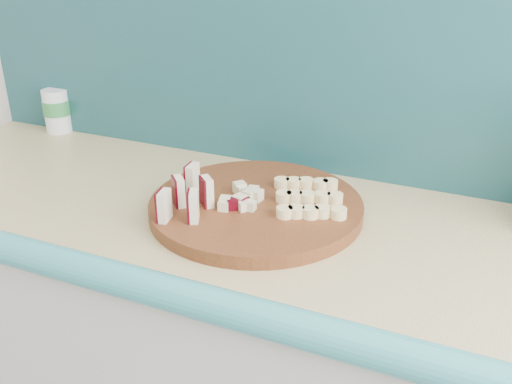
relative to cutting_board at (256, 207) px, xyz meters
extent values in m
cube|color=white|center=(0.08, 0.28, 0.38)|extent=(3.60, 0.04, 2.60)
cube|color=tan|center=(0.18, -0.02, -0.03)|extent=(2.20, 0.60, 0.03)
cube|color=teal|center=(0.18, -0.32, -0.03)|extent=(2.20, 0.06, 0.03)
cube|color=teal|center=(0.18, 0.27, 0.24)|extent=(2.20, 0.02, 0.50)
cylinder|color=#48270F|center=(0.00, 0.00, 0.00)|extent=(0.57, 0.57, 0.03)
cube|color=beige|center=(-0.13, -0.15, 0.04)|extent=(0.03, 0.04, 0.06)
cube|color=#46050F|center=(-0.13, -0.15, 0.04)|extent=(0.02, 0.04, 0.06)
cube|color=beige|center=(-0.13, -0.08, 0.04)|extent=(0.03, 0.04, 0.06)
cube|color=#46050F|center=(-0.14, -0.08, 0.04)|extent=(0.02, 0.04, 0.06)
cube|color=beige|center=(-0.14, -0.01, 0.04)|extent=(0.03, 0.04, 0.06)
cube|color=#46050F|center=(-0.15, -0.01, 0.04)|extent=(0.02, 0.04, 0.06)
cube|color=beige|center=(-0.07, -0.13, 0.04)|extent=(0.03, 0.04, 0.06)
cube|color=#46050F|center=(-0.08, -0.13, 0.04)|extent=(0.02, 0.04, 0.06)
cube|color=beige|center=(-0.08, -0.06, 0.04)|extent=(0.03, 0.04, 0.06)
cube|color=#46050F|center=(-0.09, -0.06, 0.04)|extent=(0.02, 0.04, 0.06)
cube|color=beige|center=(-0.02, -0.01, 0.02)|extent=(0.02, 0.02, 0.02)
cube|color=beige|center=(-0.01, 0.00, 0.02)|extent=(0.02, 0.02, 0.02)
cube|color=#46050F|center=(-0.02, 0.02, 0.02)|extent=(0.02, 0.02, 0.02)
cube|color=beige|center=(-0.03, 0.00, 0.02)|extent=(0.02, 0.02, 0.02)
cube|color=beige|center=(-0.04, 0.01, 0.02)|extent=(0.02, 0.02, 0.02)
cube|color=beige|center=(-0.05, 0.00, 0.02)|extent=(0.02, 0.02, 0.02)
cube|color=beige|center=(-0.04, -0.01, 0.02)|extent=(0.02, 0.02, 0.02)
cube|color=beige|center=(-0.04, -0.02, 0.02)|extent=(0.02, 0.02, 0.02)
cube|color=#46050F|center=(-0.05, -0.03, 0.02)|extent=(0.02, 0.02, 0.02)
cube|color=beige|center=(-0.03, -0.03, 0.02)|extent=(0.02, 0.02, 0.02)
cube|color=beige|center=(-0.02, -0.03, 0.02)|extent=(0.02, 0.02, 0.02)
cube|color=beige|center=(-0.02, -0.02, 0.02)|extent=(0.02, 0.02, 0.02)
cube|color=beige|center=(-0.01, -0.02, 0.02)|extent=(0.02, 0.02, 0.02)
cube|color=beige|center=(0.00, -0.01, 0.02)|extent=(0.02, 0.02, 0.02)
cylinder|color=#FDE39A|center=(0.08, -0.04, 0.02)|extent=(0.03, 0.03, 0.02)
cylinder|color=#FDE39A|center=(0.10, -0.03, 0.02)|extent=(0.03, 0.03, 0.02)
cylinder|color=#FDE39A|center=(0.12, -0.02, 0.02)|extent=(0.03, 0.03, 0.02)
cylinder|color=#FDE39A|center=(0.15, -0.01, 0.02)|extent=(0.03, 0.03, 0.02)
cylinder|color=#FDE39A|center=(0.17, 0.00, 0.02)|extent=(0.03, 0.03, 0.02)
cylinder|color=#FDE39A|center=(0.05, 0.02, 0.02)|extent=(0.03, 0.03, 0.02)
cylinder|color=#FDE39A|center=(0.08, 0.03, 0.02)|extent=(0.03, 0.03, 0.02)
cylinder|color=#FDE39A|center=(0.10, 0.04, 0.02)|extent=(0.03, 0.03, 0.02)
cylinder|color=#FDE39A|center=(0.12, 0.05, 0.02)|extent=(0.03, 0.03, 0.02)
cylinder|color=#FDE39A|center=(0.15, 0.06, 0.02)|extent=(0.03, 0.03, 0.02)
cylinder|color=#FDE39A|center=(0.03, 0.08, 0.02)|extent=(0.03, 0.03, 0.02)
cylinder|color=#FDE39A|center=(0.05, 0.09, 0.02)|extent=(0.03, 0.03, 0.02)
cylinder|color=#FDE39A|center=(0.07, 0.10, 0.02)|extent=(0.03, 0.03, 0.02)
cylinder|color=#FDE39A|center=(0.10, 0.11, 0.02)|extent=(0.03, 0.03, 0.02)
cylinder|color=#FDE39A|center=(0.12, 0.12, 0.02)|extent=(0.03, 0.03, 0.02)
cylinder|color=white|center=(-0.73, 0.24, 0.05)|extent=(0.07, 0.07, 0.12)
cylinder|color=#328B44|center=(-0.73, 0.24, 0.06)|extent=(0.08, 0.08, 0.04)
cube|color=gold|center=(0.03, 0.05, -0.01)|extent=(0.10, 0.16, 0.01)
cube|color=gold|center=(0.09, 0.07, -0.01)|extent=(0.07, 0.17, 0.01)
cube|color=gold|center=(0.14, 0.04, -0.01)|extent=(0.14, 0.15, 0.01)
camera|label=1|loc=(0.42, -0.96, 0.53)|focal=40.00mm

